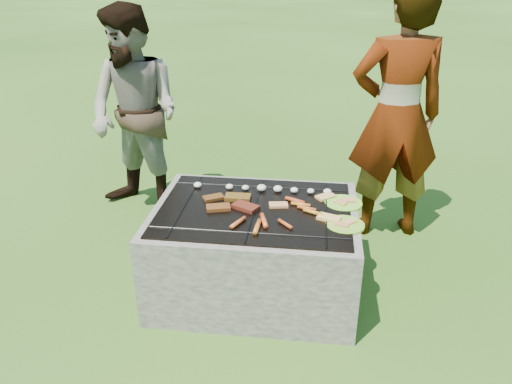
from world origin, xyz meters
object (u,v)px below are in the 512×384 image
plate_near (345,225)px  cook (396,116)px  bystander (135,114)px  fire_pit (255,252)px  plate_far (344,203)px

plate_near → cook: (0.39, 1.08, 0.37)m
plate_near → bystander: bearing=144.5°
bystander → fire_pit: bearing=-20.4°
plate_far → plate_near: size_ratio=1.10×
fire_pit → bystander: (-1.14, 1.06, 0.59)m
plate_far → cook: (0.39, 0.79, 0.37)m
plate_near → plate_far: bearing=89.8°
plate_far → bystander: 1.95m
fire_pit → plate_near: size_ratio=4.49×
plate_near → cook: cook is taller
fire_pit → plate_far: plate_far is taller
bystander → cook: bearing=19.0°
plate_near → bystander: 2.10m
fire_pit → bystander: 1.66m
plate_near → bystander: size_ratio=0.17×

